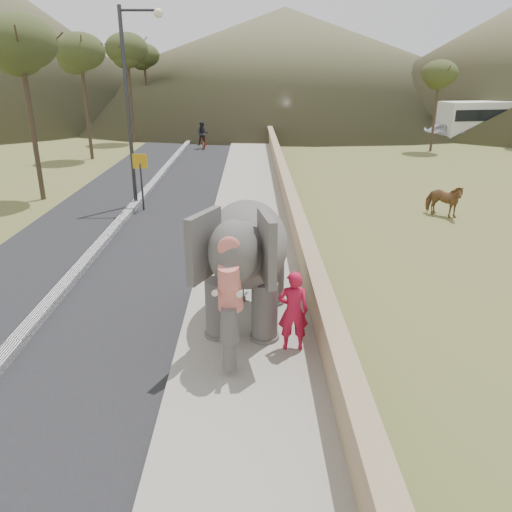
% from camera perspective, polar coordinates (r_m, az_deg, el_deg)
% --- Properties ---
extents(ground, '(160.00, 160.00, 0.00)m').
position_cam_1_polar(ground, '(10.64, -1.02, -11.57)').
color(ground, olive).
rests_on(ground, ground).
extents(road, '(7.00, 120.00, 0.03)m').
position_cam_1_polar(road, '(20.48, -14.97, 3.87)').
color(road, black).
rests_on(road, ground).
extents(median, '(0.35, 120.00, 0.22)m').
position_cam_1_polar(median, '(20.45, -14.99, 4.13)').
color(median, black).
rests_on(median, ground).
extents(walkway, '(3.00, 120.00, 0.15)m').
position_cam_1_polar(walkway, '(19.81, -0.80, 4.21)').
color(walkway, '#9E9687').
rests_on(walkway, ground).
extents(parapet, '(0.30, 120.00, 1.10)m').
position_cam_1_polar(parapet, '(19.74, 4.01, 5.54)').
color(parapet, tan).
rests_on(parapet, ground).
extents(lamppost, '(1.76, 0.36, 8.00)m').
position_cam_1_polar(lamppost, '(22.02, -13.79, 17.99)').
color(lamppost, '#2B2B30').
rests_on(lamppost, ground).
extents(signboard, '(0.60, 0.08, 2.40)m').
position_cam_1_polar(signboard, '(21.53, -13.03, 9.31)').
color(signboard, '#2D2D33').
rests_on(signboard, ground).
extents(cow, '(1.68, 1.63, 1.36)m').
position_cam_1_polar(cow, '(21.69, 20.62, 5.98)').
color(cow, brown).
rests_on(cow, ground).
extents(distant_car, '(4.54, 2.84, 1.44)m').
position_cam_1_polar(distant_car, '(46.18, 21.16, 13.12)').
color(distant_car, silver).
rests_on(distant_car, ground).
extents(bus_white, '(11.28, 4.63, 3.10)m').
position_cam_1_polar(bus_white, '(49.14, 26.25, 13.77)').
color(bus_white, white).
rests_on(bus_white, ground).
extents(hill_far, '(80.00, 80.00, 14.00)m').
position_cam_1_polar(hill_far, '(79.17, 3.25, 21.54)').
color(hill_far, brown).
rests_on(hill_far, ground).
extents(elephant_and_man, '(2.55, 4.28, 2.93)m').
position_cam_1_polar(elephant_and_man, '(11.28, -0.92, -0.50)').
color(elephant_and_man, '#615C58').
rests_on(elephant_and_man, ground).
extents(motorcyclist, '(0.88, 1.68, 2.00)m').
position_cam_1_polar(motorcyclist, '(38.57, -6.03, 13.26)').
color(motorcyclist, maroon).
rests_on(motorcyclist, ground).
extents(trees, '(47.19, 44.71, 8.55)m').
position_cam_1_polar(trees, '(37.56, 2.44, 17.85)').
color(trees, '#473828').
rests_on(trees, ground).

